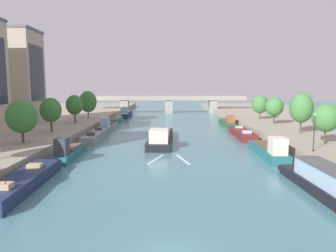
# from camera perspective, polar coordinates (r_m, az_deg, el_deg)

# --- Properties ---
(quay_left) EXTENTS (36.00, 170.00, 1.76)m
(quay_left) POSITION_cam_1_polar(r_m,az_deg,el_deg) (79.55, -25.59, 0.05)
(quay_left) COLOR gray
(quay_left) RESTS_ON ground
(quay_right) EXTENTS (36.00, 170.00, 1.76)m
(quay_right) POSITION_cam_1_polar(r_m,az_deg,el_deg) (79.81, 25.45, 0.08)
(quay_right) COLOR gray
(quay_right) RESTS_ON ground
(barge_midriver) EXTENTS (4.51, 20.64, 3.08)m
(barge_midriver) POSITION_cam_1_polar(r_m,az_deg,el_deg) (55.28, -1.56, -2.04)
(barge_midriver) COLOR black
(barge_midriver) RESTS_ON ground
(wake_behind_barge) EXTENTS (5.60, 5.97, 0.03)m
(wake_behind_barge) POSITION_cam_1_polar(r_m,az_deg,el_deg) (42.49, 0.02, -6.06)
(wake_behind_barge) COLOR silver
(wake_behind_barge) RESTS_ON ground
(moored_boat_left_near) EXTENTS (3.37, 14.95, 2.40)m
(moored_boat_left_near) POSITION_cam_1_polar(r_m,az_deg,el_deg) (33.74, -24.96, -9.09)
(moored_boat_left_near) COLOR #1E284C
(moored_boat_left_near) RESTS_ON ground
(moored_boat_left_second) EXTENTS (2.16, 11.03, 3.26)m
(moored_boat_left_second) POSITION_cam_1_polar(r_m,az_deg,el_deg) (45.32, -17.72, -4.38)
(moored_boat_left_second) COLOR #23666B
(moored_boat_left_second) RESTS_ON ground
(moored_boat_left_gap_after) EXTENTS (2.68, 14.28, 2.41)m
(moored_boat_left_gap_after) POSITION_cam_1_polar(r_m,az_deg,el_deg) (60.14, -13.25, -1.69)
(moored_boat_left_gap_after) COLOR gray
(moored_boat_left_gap_after) RESTS_ON ground
(moored_boat_left_far) EXTENTS (2.46, 11.65, 3.00)m
(moored_boat_left_far) POSITION_cam_1_polar(r_m,az_deg,el_deg) (73.51, -11.05, 0.10)
(moored_boat_left_far) COLOR gray
(moored_boat_left_far) RESTS_ON ground
(moored_boat_left_downstream) EXTENTS (2.24, 11.49, 2.48)m
(moored_boat_left_downstream) POSITION_cam_1_polar(r_m,az_deg,el_deg) (87.32, -9.59, 1.33)
(moored_boat_left_downstream) COLOR #23666B
(moored_boat_left_downstream) RESTS_ON ground
(moored_boat_left_upstream) EXTENTS (2.95, 15.83, 3.50)m
(moored_boat_left_upstream) POSITION_cam_1_polar(r_m,az_deg,el_deg) (102.80, -7.87, 2.22)
(moored_boat_left_upstream) COLOR #1E284C
(moored_boat_left_upstream) RESTS_ON ground
(moored_boat_right_second) EXTENTS (3.28, 14.29, 2.66)m
(moored_boat_right_second) POSITION_cam_1_polar(r_m,az_deg,el_deg) (32.50, 26.17, -8.96)
(moored_boat_right_second) COLOR black
(moored_boat_right_second) RESTS_ON ground
(moored_boat_right_lone) EXTENTS (2.85, 13.00, 3.33)m
(moored_boat_right_lone) POSITION_cam_1_polar(r_m,az_deg,el_deg) (45.97, 17.57, -4.15)
(moored_boat_right_lone) COLOR #23666B
(moored_boat_right_lone) RESTS_ON ground
(moored_boat_right_end) EXTENTS (3.28, 15.50, 2.42)m
(moored_boat_right_end) POSITION_cam_1_polar(r_m,az_deg,el_deg) (63.22, 12.97, -1.26)
(moored_boat_right_end) COLOR maroon
(moored_boat_right_end) RESTS_ON ground
(moored_boat_right_upstream) EXTENTS (2.28, 12.57, 3.04)m
(moored_boat_right_upstream) POSITION_cam_1_polar(r_m,az_deg,el_deg) (79.07, 10.43, 0.65)
(moored_boat_right_upstream) COLOR #235633
(moored_boat_right_upstream) RESTS_ON ground
(tree_left_far) EXTENTS (4.31, 4.31, 6.13)m
(tree_left_far) POSITION_cam_1_polar(r_m,az_deg,el_deg) (49.01, -25.23, 1.55)
(tree_left_far) COLOR brown
(tree_left_far) RESTS_ON quay_left
(tree_left_distant) EXTENTS (3.72, 3.72, 6.03)m
(tree_left_distant) POSITION_cam_1_polar(r_m,az_deg,el_deg) (59.55, -20.74, 2.72)
(tree_left_distant) COLOR brown
(tree_left_distant) RESTS_ON quay_left
(tree_left_second) EXTENTS (3.74, 3.74, 6.14)m
(tree_left_second) POSITION_cam_1_polar(r_m,az_deg,el_deg) (73.00, -16.84, 3.65)
(tree_left_second) COLOR brown
(tree_left_second) RESTS_ON quay_left
(tree_left_end_of_row) EXTENTS (4.39, 4.39, 6.90)m
(tree_left_end_of_row) POSITION_cam_1_polar(r_m,az_deg,el_deg) (83.15, -14.57, 4.28)
(tree_left_end_of_row) COLOR brown
(tree_left_end_of_row) RESTS_ON quay_left
(tree_right_far) EXTENTS (3.71, 3.71, 5.60)m
(tree_right_far) POSITION_cam_1_polar(r_m,az_deg,el_deg) (49.17, 26.43, 1.33)
(tree_right_far) COLOR brown
(tree_right_far) RESTS_ON quay_right
(tree_right_past_mid) EXTENTS (3.88, 3.88, 6.79)m
(tree_right_past_mid) POSITION_cam_1_polar(r_m,az_deg,el_deg) (58.62, 22.75, 2.98)
(tree_right_past_mid) COLOR brown
(tree_right_past_mid) RESTS_ON quay_right
(tree_right_nearest) EXTENTS (3.76, 3.76, 5.69)m
(tree_right_nearest) POSITION_cam_1_polar(r_m,az_deg,el_deg) (70.84, 18.46, 3.31)
(tree_right_nearest) COLOR brown
(tree_right_nearest) RESTS_ON quay_right
(tree_right_by_lamp) EXTENTS (3.86, 3.86, 5.88)m
(tree_right_by_lamp) POSITION_cam_1_polar(r_m,az_deg,el_deg) (80.63, 16.09, 3.79)
(tree_right_by_lamp) COLOR brown
(tree_right_by_lamp) RESTS_ON quay_right
(lamppost_right_bank) EXTENTS (0.28, 0.28, 4.70)m
(lamppost_right_bank) POSITION_cam_1_polar(r_m,az_deg,el_deg) (42.72, 24.70, -0.76)
(lamppost_right_bank) COLOR black
(lamppost_right_bank) RESTS_ON quay_right
(building_left_far_end) EXTENTS (12.81, 9.30, 20.25)m
(building_left_far_end) POSITION_cam_1_polar(r_m,az_deg,el_deg) (77.32, -27.16, 7.97)
(building_left_far_end) COLOR #A89989
(building_left_far_end) RESTS_ON quay_left
(bridge_far) EXTENTS (56.65, 4.40, 6.30)m
(bridge_far) POSITION_cam_1_polar(r_m,az_deg,el_deg) (116.67, -0.12, 4.31)
(bridge_far) COLOR gray
(bridge_far) RESTS_ON ground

